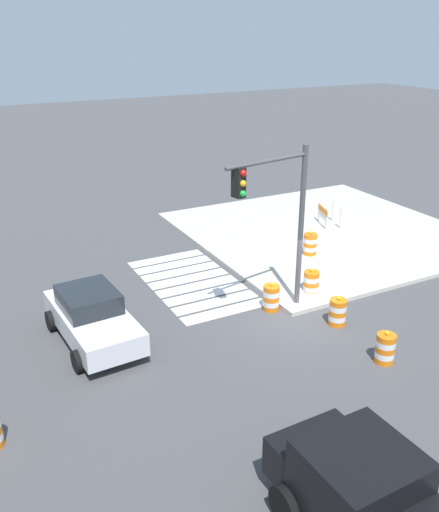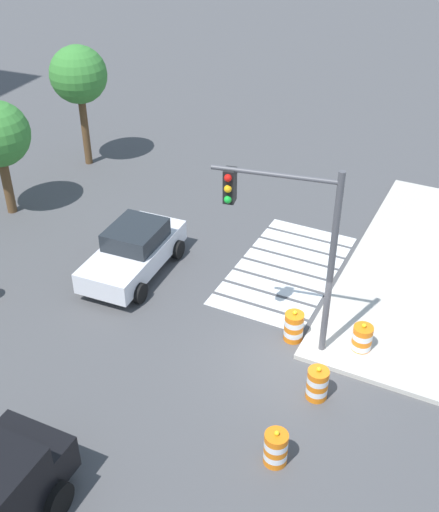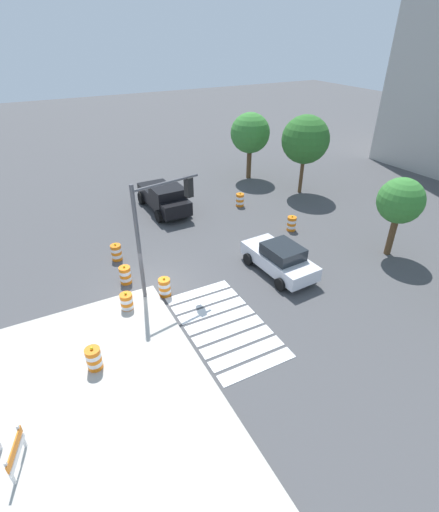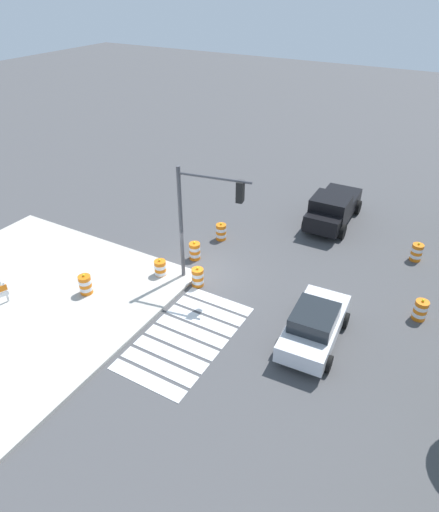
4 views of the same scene
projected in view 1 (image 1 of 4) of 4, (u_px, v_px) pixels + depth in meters
ground_plane at (292, 317)px, 18.63m from camera, size 120.00×120.00×0.00m
sidewalk_corner at (325, 232)px, 26.08m from camera, size 12.00×12.00×0.15m
crosswalk_stripes at (193, 282)px, 21.12m from camera, size 5.85×3.20×0.02m
sports_car at (92, 317)px, 16.99m from camera, size 4.40×2.34×1.63m
traffic_barrel_near_corner at (385, 348)px, 16.00m from camera, size 0.56×0.56×1.02m
traffic_barrel_crosswalk_end at (271, 298)px, 18.97m from camera, size 0.56×0.56×1.02m
traffic_barrel_median_far at (338, 312)px, 18.02m from camera, size 0.56×0.56×1.02m
traffic_barrel_far_curb at (311, 283)px, 20.04m from camera, size 0.56×0.56×1.02m
traffic_barrel_on_sidewalk at (310, 244)px, 23.19m from camera, size 0.56×0.56×1.02m
construction_barricade at (326, 214)px, 26.55m from camera, size 1.42×1.13×1.00m
traffic_light_pole at (277, 205)px, 17.21m from camera, size 0.87×3.25×5.50m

